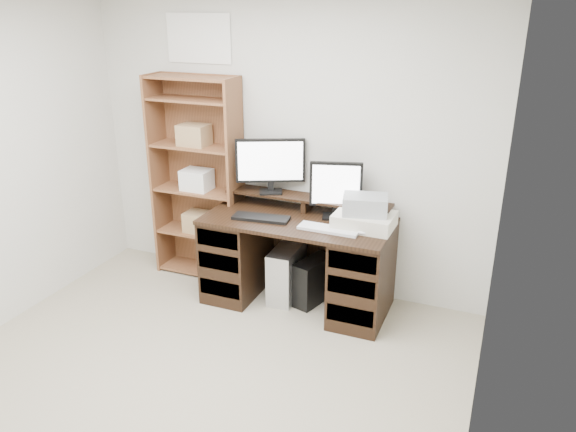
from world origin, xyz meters
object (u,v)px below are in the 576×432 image
Objects in this scene: desk at (298,260)px; monitor_wide at (270,163)px; monitor_small at (336,188)px; tower_silver at (287,273)px; bookshelf at (198,177)px; printer at (364,220)px; tower_black at (313,281)px.

monitor_wide is at bearing 147.85° from desk.
monitor_small is 0.86m from tower_silver.
bookshelf is (-0.70, 0.01, -0.21)m from monitor_wide.
monitor_small reaches higher than tower_silver.
monitor_wide reaches higher than desk.
tower_silver is at bearing 157.96° from desk.
printer reaches higher than tower_black.
tower_black is (0.44, -0.15, -0.93)m from monitor_wide.
desk reaches higher than tower_silver.
bookshelf is at bearing 154.89° from monitor_wide.
bookshelf reaches higher than printer.
tower_silver reaches higher than tower_black.
desk is at bearing -23.76° from tower_silver.
printer reaches higher than desk.
tower_black is (0.23, 0.01, -0.04)m from tower_silver.
tower_black is at bearing 25.71° from desk.
desk is 0.68m from monitor_small.
printer is (0.27, -0.13, -0.19)m from monitor_small.
tower_black is at bearing 0.32° from tower_silver.
bookshelf reaches higher than tower_silver.
printer is 1.08× the size of tower_black.
monitor_wide is at bearing -0.59° from bookshelf.
monitor_small is at bearing 156.15° from printer.
monitor_wide is at bearing 169.32° from printer.
monitor_small is 0.25× the size of bookshelf.
monitor_small is at bearing 51.31° from tower_black.
monitor_wide is 1.20× the size of printer.
printer reaches higher than tower_silver.
printer is at bearing -36.24° from monitor_wide.
tower_silver is (-0.38, -0.11, -0.77)m from monitor_small.
bookshelf is at bearing 161.97° from monitor_small.
bookshelf is (-1.15, 0.16, 0.73)m from tower_black.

